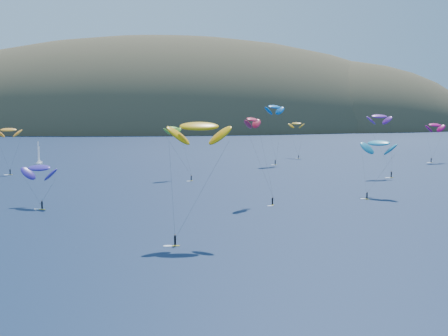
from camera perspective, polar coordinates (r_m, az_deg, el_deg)
ground at (r=83.71m, az=13.52°, el=-11.69°), size 2800.00×2800.00×0.00m
island at (r=640.57m, az=-3.25°, el=2.69°), size 730.00×300.00×210.00m
sailboat at (r=269.10m, az=-16.56°, el=0.51°), size 8.69×7.55×10.94m
kitesurfer_1 at (r=236.77m, az=-19.10°, el=3.31°), size 8.93×7.61×18.18m
kitesurfer_2 at (r=115.55m, az=-2.28°, el=3.82°), size 11.80×9.75×24.05m
kitesurfer_3 at (r=210.41m, az=-4.75°, el=3.65°), size 9.82×13.31×18.97m
kitesurfer_4 at (r=259.76m, az=4.62°, el=5.59°), size 11.65×10.46×26.80m
kitesurfer_5 at (r=176.42m, az=13.96°, el=2.22°), size 11.89×13.79×17.18m
kitesurfer_6 at (r=222.50m, az=14.01°, el=4.59°), size 9.64×9.13×23.28m
kitesurfer_8 at (r=283.86m, az=18.73°, el=3.74°), size 11.23×7.66×18.78m
kitesurfer_9 at (r=158.24m, az=2.61°, el=4.42°), size 8.05×11.07×23.15m
kitesurfer_10 at (r=159.51m, az=-16.54°, el=0.00°), size 10.82×11.48×12.13m
kitesurfer_11 at (r=294.87m, az=6.64°, el=4.06°), size 8.09×12.03×17.88m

